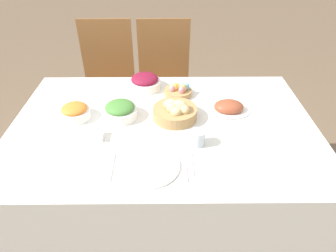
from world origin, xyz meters
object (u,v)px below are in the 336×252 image
(beet_salad_bowl, at_px, (145,82))
(carrot_bowl, at_px, (75,112))
(dinner_plate, at_px, (149,166))
(knife, at_px, (185,166))
(green_salad_bowl, at_px, (120,110))
(chair_far_center, at_px, (164,81))
(drinking_cup, at_px, (197,138))
(butter_dish, at_px, (91,135))
(ham_platter, at_px, (229,108))
(fork, at_px, (112,167))
(spoon, at_px, (192,166))
(egg_basket, at_px, (179,91))
(bread_basket, at_px, (175,112))
(chair_far_left, at_px, (108,81))

(beet_salad_bowl, relative_size, carrot_bowl, 1.24)
(dinner_plate, bearing_deg, knife, 0.00)
(green_salad_bowl, bearing_deg, beet_salad_bowl, 70.69)
(chair_far_center, height_order, drinking_cup, chair_far_center)
(dinner_plate, height_order, drinking_cup, drinking_cup)
(chair_far_center, bearing_deg, carrot_bowl, -120.79)
(drinking_cup, height_order, butter_dish, drinking_cup)
(ham_platter, distance_m, fork, 0.75)
(carrot_bowl, xyz_separation_m, green_salad_bowl, (0.25, 0.01, 0.00))
(dinner_plate, xyz_separation_m, spoon, (0.19, 0.00, -0.00))
(ham_platter, height_order, butter_dish, ham_platter)
(egg_basket, bearing_deg, dinner_plate, -103.79)
(egg_basket, height_order, spoon, egg_basket)
(chair_far_center, distance_m, egg_basket, 0.65)
(bread_basket, bearing_deg, chair_far_left, 121.61)
(dinner_plate, bearing_deg, drinking_cup, 34.42)
(green_salad_bowl, xyz_separation_m, drinking_cup, (0.40, -0.24, -0.00))
(knife, height_order, drinking_cup, drinking_cup)
(beet_salad_bowl, bearing_deg, fork, -98.42)
(carrot_bowl, relative_size, butter_dish, 1.24)
(green_salad_bowl, xyz_separation_m, spoon, (0.37, -0.40, -0.04))
(green_salad_bowl, xyz_separation_m, butter_dish, (-0.13, -0.19, -0.03))
(drinking_cup, bearing_deg, ham_platter, 55.41)
(ham_platter, height_order, fork, ham_platter)
(egg_basket, relative_size, drinking_cup, 2.18)
(beet_salad_bowl, height_order, knife, beet_salad_bowl)
(chair_far_center, xyz_separation_m, fork, (-0.23, -1.24, 0.21))
(ham_platter, bearing_deg, beet_salad_bowl, 150.38)
(drinking_cup, bearing_deg, beet_salad_bowl, 116.42)
(bread_basket, xyz_separation_m, egg_basket, (0.03, 0.26, -0.01))
(ham_platter, relative_size, drinking_cup, 3.27)
(egg_basket, height_order, dinner_plate, egg_basket)
(chair_far_center, height_order, egg_basket, chair_far_center)
(spoon, relative_size, drinking_cup, 2.47)
(egg_basket, bearing_deg, knife, -89.37)
(green_salad_bowl, distance_m, drinking_cup, 0.47)
(beet_salad_bowl, bearing_deg, green_salad_bowl, -109.31)
(spoon, bearing_deg, chair_far_center, 96.62)
(fork, bearing_deg, ham_platter, 36.68)
(chair_far_left, relative_size, bread_basket, 4.13)
(chair_far_center, bearing_deg, beet_salad_bowl, -104.16)
(ham_platter, distance_m, dinner_plate, 0.63)
(carrot_bowl, xyz_separation_m, fork, (0.26, -0.40, -0.04))
(beet_salad_bowl, bearing_deg, butter_dish, -115.11)
(spoon, xyz_separation_m, drinking_cup, (0.04, 0.16, 0.04))
(green_salad_bowl, bearing_deg, chair_far_left, 104.92)
(egg_basket, distance_m, ham_platter, 0.34)
(spoon, xyz_separation_m, butter_dish, (-0.50, 0.21, 0.01))
(egg_basket, bearing_deg, ham_platter, -34.05)
(green_salad_bowl, distance_m, dinner_plate, 0.44)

